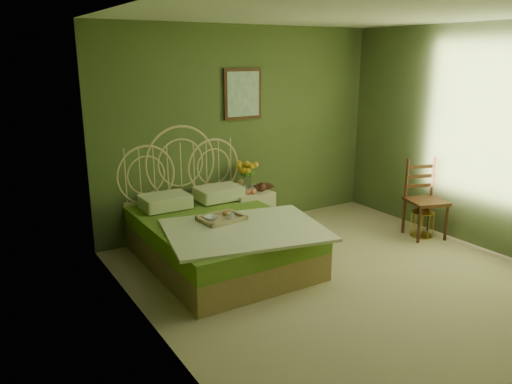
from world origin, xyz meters
TOP-DOWN VIEW (x-y plane):
  - floor at (0.00, 0.00)m, footprint 4.50×4.50m
  - ceiling at (0.00, 0.00)m, footprint 4.50×4.50m
  - wall_back at (0.00, 2.25)m, footprint 4.00×0.00m
  - wall_left at (-2.00, 0.00)m, footprint 0.00×4.50m
  - wall_right at (2.00, 0.00)m, footprint 0.00×4.50m
  - wall_art at (-0.01, 2.22)m, footprint 0.54×0.04m
  - bed at (-0.88, 1.29)m, footprint 1.79×2.26m
  - nightstand at (-0.10, 1.93)m, footprint 0.51×0.51m
  - chair at (1.70, 0.70)m, footprint 0.55×0.55m
  - birdcage at (1.70, 0.64)m, footprint 0.28×0.28m
  - book_lower at (0.07, 1.94)m, footprint 0.22×0.26m
  - book_upper at (0.07, 1.94)m, footprint 0.20×0.25m
  - cereal_bowl at (-1.01, 1.19)m, footprint 0.18×0.18m
  - coffee_cup at (-0.83, 1.08)m, footprint 0.09×0.09m

SIDE VIEW (x-z plane):
  - floor at x=0.00m, z-range 0.00..0.00m
  - birdcage at x=1.70m, z-range 0.00..0.42m
  - bed at x=-0.88m, z-range -0.39..1.01m
  - nightstand at x=-0.10m, z-range -0.14..0.85m
  - chair at x=1.70m, z-range 0.05..1.03m
  - cereal_bowl at x=-1.01m, z-range 0.54..0.57m
  - book_lower at x=0.07m, z-range 0.56..0.58m
  - coffee_cup at x=-0.83m, z-range 0.54..0.61m
  - book_upper at x=0.07m, z-range 0.58..0.60m
  - wall_back at x=0.00m, z-range -0.70..3.30m
  - wall_left at x=-2.00m, z-range -0.95..3.55m
  - wall_right at x=2.00m, z-range -0.95..3.55m
  - wall_art at x=-0.01m, z-range 1.43..2.07m
  - ceiling at x=0.00m, z-range 2.60..2.60m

